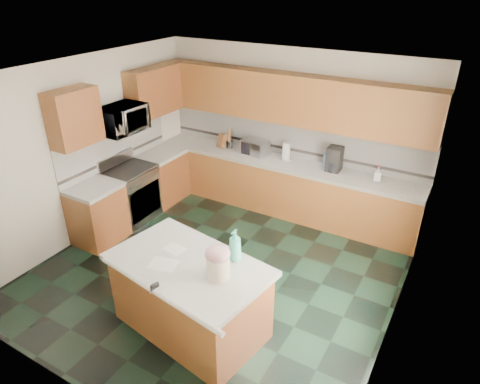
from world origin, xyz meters
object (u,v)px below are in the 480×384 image
Objects in this scene: treat_jar at (218,267)px; coffee_maker at (334,159)px; island_base at (190,298)px; soap_bottle_island at (235,245)px; knife_block at (222,141)px; toaster_oven at (255,147)px; island_top at (188,265)px.

treat_jar is 0.66× the size of coffee_maker.
treat_jar is (0.41, -0.04, 0.62)m from island_base.
soap_bottle_island is (-0.00, 0.35, 0.06)m from treat_jar.
knife_block is 2.06m from coffee_maker.
soap_bottle_island is 2.81m from coffee_maker.
knife_block is at bearing 179.65° from coffee_maker.
coffee_maker reaches higher than treat_jar.
toaster_oven is (0.67, 0.00, 0.01)m from knife_block.
island_base is at bearing -47.98° from knife_block.
island_base is 3.26m from toaster_oven.
knife_block is at bearing 124.62° from soap_bottle_island.
knife_block is at bearing -170.91° from toaster_oven.
coffee_maker is (1.39, 0.03, 0.07)m from toaster_oven.
island_top is at bearing -101.19° from coffee_maker.
soap_bottle_island reaches higher than toaster_oven.
island_base is 3.49m from knife_block.
treat_jar is 0.35m from soap_bottle_island.
soap_bottle_island is at bearing 82.74° from treat_jar.
soap_bottle_island is at bearing 46.72° from island_base.
soap_bottle_island is 0.97× the size of coffee_maker.
toaster_oven is at bearing -179.95° from coffee_maker.
toaster_oven is at bearing 114.24° from soap_bottle_island.
coffee_maker is (0.55, 3.12, 0.22)m from island_top.
island_base is 0.94× the size of island_top.
island_top is 4.57× the size of coffee_maker.
toaster_oven is (-0.84, 3.09, 0.15)m from island_top.
toaster_oven is at bearing 16.01° from knife_block.
knife_block is at bearing 125.23° from island_top.
island_top is 7.41× the size of knife_block.
knife_block is 0.55× the size of toaster_oven.
knife_block is (-1.92, 3.12, -0.01)m from treat_jar.
island_top is 3.17m from coffee_maker.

